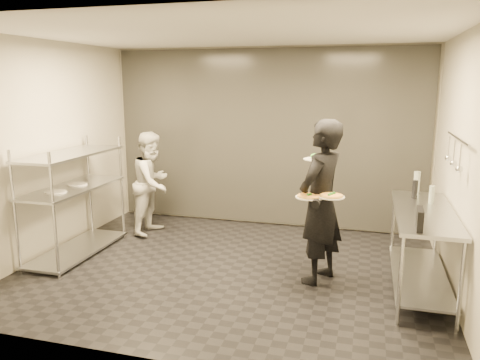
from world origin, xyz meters
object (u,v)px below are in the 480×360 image
(pass_rack, at_px, (74,198))
(pizza_plate_near, at_px, (310,196))
(bottle_clear, at_px, (432,194))
(chef, at_px, (152,183))
(prep_counter, at_px, (422,236))
(salad_plate, at_px, (316,158))
(pizza_plate_far, at_px, (331,196))
(pos_monitor, at_px, (420,219))
(bottle_dark, at_px, (415,189))
(bottle_green, at_px, (417,182))
(waiter, at_px, (321,202))

(pass_rack, bearing_deg, pizza_plate_near, -3.55)
(pizza_plate_near, bearing_deg, bottle_clear, 22.40)
(chef, relative_size, bottle_clear, 7.73)
(prep_counter, height_order, chef, chef)
(salad_plate, bearing_deg, pizza_plate_far, -65.11)
(prep_counter, bearing_deg, pos_monitor, -99.46)
(pass_rack, xyz_separation_m, chef, (0.60, 1.10, 0.00))
(bottle_clear, bearing_deg, bottle_dark, 133.04)
(chef, distance_m, pizza_plate_far, 3.06)
(bottle_dark, bearing_deg, prep_counter, -82.99)
(pizza_plate_far, relative_size, bottle_dark, 1.33)
(prep_counter, xyz_separation_m, pizza_plate_far, (-0.97, -0.20, 0.43))
(prep_counter, xyz_separation_m, pos_monitor, (-0.12, -0.72, 0.39))
(prep_counter, xyz_separation_m, chef, (-3.73, 1.10, 0.15))
(salad_plate, xyz_separation_m, bottle_dark, (1.14, 0.22, -0.36))
(prep_counter, bearing_deg, bottle_dark, 97.01)
(pizza_plate_far, bearing_deg, chef, 154.81)
(chef, bearing_deg, pizza_plate_far, -110.79)
(prep_counter, relative_size, bottle_green, 6.60)
(pizza_plate_near, xyz_separation_m, salad_plate, (0.00, 0.50, 0.35))
(pizza_plate_near, relative_size, bottle_green, 1.14)
(pass_rack, height_order, bottle_clear, pass_rack)
(pizza_plate_far, distance_m, salad_plate, 0.64)
(pizza_plate_far, bearing_deg, pass_rack, 176.69)
(salad_plate, height_order, bottle_green, salad_plate)
(pass_rack, relative_size, salad_plate, 5.39)
(pos_monitor, relative_size, bottle_green, 1.00)
(prep_counter, bearing_deg, waiter, -178.74)
(pass_rack, distance_m, pizza_plate_near, 3.14)
(pizza_plate_far, relative_size, bottle_green, 1.05)
(waiter, bearing_deg, pass_rack, -67.44)
(prep_counter, relative_size, bottle_clear, 9.02)
(pizza_plate_near, relative_size, pizza_plate_far, 1.09)
(chef, distance_m, bottle_clear, 3.91)
(salad_plate, bearing_deg, waiter, -72.72)
(pizza_plate_far, relative_size, salad_plate, 0.96)
(pizza_plate_far, bearing_deg, prep_counter, 11.46)
(salad_plate, bearing_deg, pass_rack, -174.46)
(pass_rack, relative_size, pos_monitor, 5.87)
(pizza_plate_near, distance_m, bottle_clear, 1.41)
(chef, relative_size, salad_plate, 5.20)
(pizza_plate_near, distance_m, bottle_green, 1.55)
(pass_rack, relative_size, prep_counter, 0.89)
(prep_counter, distance_m, bottle_clear, 0.53)
(pass_rack, height_order, waiter, waiter)
(pos_monitor, relative_size, bottle_dark, 1.26)
(pizza_plate_far, relative_size, bottle_clear, 1.43)
(waiter, xyz_separation_m, salad_plate, (-0.10, 0.32, 0.45))
(waiter, xyz_separation_m, pizza_plate_far, (0.13, -0.17, 0.12))
(prep_counter, relative_size, bottle_dark, 8.34)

